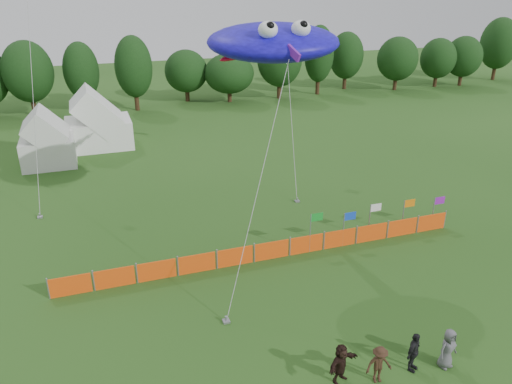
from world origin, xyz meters
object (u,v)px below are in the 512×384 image
object	(u,v)px
tent_left	(47,142)
barrier_fence	(271,250)
stingray_kite	(271,41)
spectator_f	(341,363)
tent_right	(98,124)
spectator_c	(379,365)
spectator_d	(414,352)
spectator_e	(448,348)

from	to	relation	value
tent_left	barrier_fence	distance (m)	22.65
tent_left	stingray_kite	xyz separation A→B (m)	(12.03, -17.55, 9.04)
spectator_f	barrier_fence	bearing A→B (deg)	63.03
tent_right	spectator_c	world-z (taller)	tent_right
tent_right	spectator_c	xyz separation A→B (m)	(8.05, -32.36, -1.22)
spectator_f	tent_left	bearing A→B (deg)	88.24
spectator_d	stingray_kite	distance (m)	15.17
tent_right	spectator_e	bearing A→B (deg)	-71.45
tent_right	spectator_e	distance (m)	34.32
spectator_e	stingray_kite	world-z (taller)	stingray_kite
tent_left	barrier_fence	world-z (taller)	tent_left
tent_left	spectator_e	size ratio (longest dim) A/B	2.45
tent_left	tent_right	world-z (taller)	tent_right
spectator_e	stingray_kite	xyz separation A→B (m)	(-2.89, 11.53, 10.03)
spectator_d	stingray_kite	bearing A→B (deg)	66.67
barrier_fence	stingray_kite	bearing A→B (deg)	73.75
tent_left	spectator_f	size ratio (longest dim) A/B	2.55
tent_right	spectator_c	size ratio (longest dim) A/B	3.64
tent_left	tent_right	distance (m)	5.28
spectator_e	stingray_kite	distance (m)	15.55
spectator_c	spectator_e	bearing A→B (deg)	3.45
spectator_c	spectator_d	world-z (taller)	spectator_d
tent_left	stingray_kite	world-z (taller)	stingray_kite
spectator_e	stingray_kite	size ratio (longest dim) A/B	0.12
barrier_fence	spectator_d	xyz separation A→B (m)	(2.13, -9.33, 0.32)
tent_right	barrier_fence	distance (m)	24.15
tent_left	barrier_fence	bearing A→B (deg)	-59.54
spectator_d	stingray_kite	xyz separation A→B (m)	(-1.57, 11.27, 10.03)
tent_right	spectator_d	xyz separation A→B (m)	(9.58, -32.26, -1.16)
spectator_d	spectator_f	size ratio (longest dim) A/B	1.03
tent_left	barrier_fence	size ratio (longest dim) A/B	0.19
barrier_fence	spectator_f	bearing A→B (deg)	-94.47
spectator_c	spectator_d	bearing A→B (deg)	10.32
tent_right	barrier_fence	world-z (taller)	tent_right
tent_right	barrier_fence	xyz separation A→B (m)	(7.45, -22.92, -1.49)
barrier_fence	spectator_e	size ratio (longest dim) A/B	13.18
spectator_c	stingray_kite	distance (m)	15.21
tent_right	spectator_d	bearing A→B (deg)	-73.45
barrier_fence	spectator_f	world-z (taller)	spectator_f
tent_left	spectator_d	size ratio (longest dim) A/B	2.47
stingray_kite	tent_left	bearing A→B (deg)	124.43
tent_left	spectator_e	bearing A→B (deg)	-62.84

